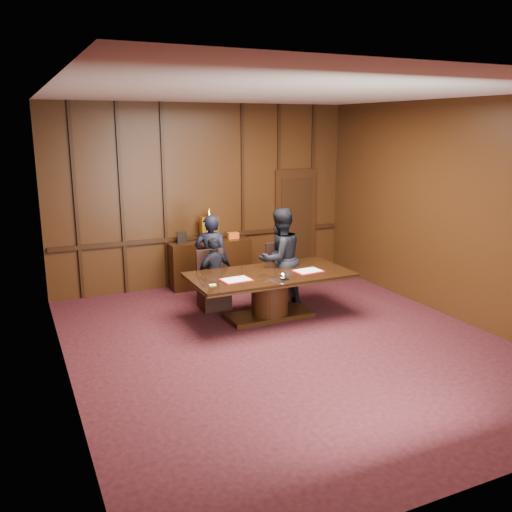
{
  "coord_description": "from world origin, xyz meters",
  "views": [
    {
      "loc": [
        -3.48,
        -6.45,
        3.08
      ],
      "look_at": [
        0.03,
        1.18,
        1.05
      ],
      "focal_mm": 38.0,
      "sensor_mm": 36.0,
      "label": 1
    }
  ],
  "objects_px": {
    "conference_table": "(270,288)",
    "signatory_right": "(283,266)",
    "witness_right": "(280,258)",
    "sideboard": "(210,262)",
    "signatory_left": "(215,274)",
    "witness_left": "(211,259)"
  },
  "relations": [
    {
      "from": "signatory_right",
      "to": "sideboard",
      "type": "bearing_deg",
      "value": -52.56
    },
    {
      "from": "witness_right",
      "to": "conference_table",
      "type": "bearing_deg",
      "value": 34.65
    },
    {
      "from": "signatory_left",
      "to": "witness_right",
      "type": "height_order",
      "value": "witness_right"
    },
    {
      "from": "conference_table",
      "to": "witness_right",
      "type": "xyz_separation_m",
      "value": [
        0.41,
        0.44,
        0.36
      ]
    },
    {
      "from": "witness_right",
      "to": "signatory_left",
      "type": "bearing_deg",
      "value": -31.36
    },
    {
      "from": "sideboard",
      "to": "signatory_right",
      "type": "xyz_separation_m",
      "value": [
        0.89,
        -1.36,
        0.14
      ]
    },
    {
      "from": "conference_table",
      "to": "sideboard",
      "type": "bearing_deg",
      "value": 96.37
    },
    {
      "from": "signatory_left",
      "to": "witness_right",
      "type": "distance_m",
      "value": 1.14
    },
    {
      "from": "sideboard",
      "to": "conference_table",
      "type": "relative_size",
      "value": 0.61
    },
    {
      "from": "signatory_left",
      "to": "signatory_right",
      "type": "distance_m",
      "value": 1.3
    },
    {
      "from": "conference_table",
      "to": "signatory_right",
      "type": "xyz_separation_m",
      "value": [
        0.65,
        0.8,
        0.11
      ]
    },
    {
      "from": "sideboard",
      "to": "witness_left",
      "type": "bearing_deg",
      "value": -108.49
    },
    {
      "from": "witness_left",
      "to": "signatory_left",
      "type": "bearing_deg",
      "value": 100.29
    },
    {
      "from": "conference_table",
      "to": "witness_left",
      "type": "relative_size",
      "value": 1.67
    },
    {
      "from": "signatory_left",
      "to": "signatory_right",
      "type": "relative_size",
      "value": 1.01
    },
    {
      "from": "conference_table",
      "to": "witness_right",
      "type": "relative_size",
      "value": 1.51
    },
    {
      "from": "witness_left",
      "to": "witness_right",
      "type": "bearing_deg",
      "value": 163.88
    },
    {
      "from": "sideboard",
      "to": "signatory_right",
      "type": "height_order",
      "value": "sideboard"
    },
    {
      "from": "signatory_left",
      "to": "witness_right",
      "type": "bearing_deg",
      "value": 146.97
    },
    {
      "from": "sideboard",
      "to": "conference_table",
      "type": "distance_m",
      "value": 2.17
    },
    {
      "from": "signatory_right",
      "to": "witness_right",
      "type": "distance_m",
      "value": 0.5
    },
    {
      "from": "sideboard",
      "to": "witness_right",
      "type": "height_order",
      "value": "witness_right"
    }
  ]
}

